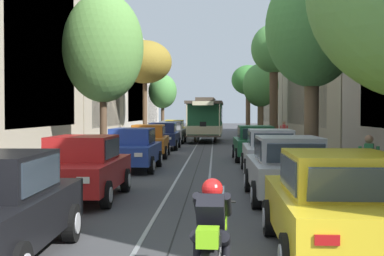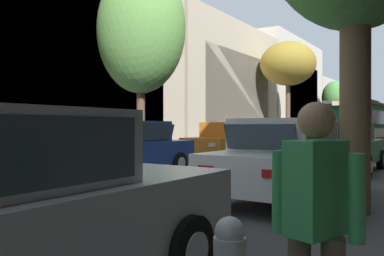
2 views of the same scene
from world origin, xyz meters
TOP-DOWN VIEW (x-y plane):
  - ground_plane at (0.00, 26.14)m, footprint 163.39×163.39m
  - trolley_track_rails at (0.00, 30.68)m, footprint 1.14×73.36m
  - building_facade_left at (-8.79, 30.45)m, footprint 5.14×65.06m
  - building_facade_right at (9.11, 27.23)m, footprint 5.99×65.06m
  - parked_car_red_second_left at (-2.62, 8.39)m, footprint 2.00×4.36m
  - parked_car_blue_mid_left at (-2.42, 15.34)m, footprint 2.01×4.37m
  - parked_car_orange_fourth_left at (-2.55, 21.44)m, footprint 2.10×4.40m
  - parked_car_navy_fifth_left at (-2.43, 27.36)m, footprint 2.00×4.36m
  - parked_car_grey_sixth_left at (-2.44, 33.90)m, footprint 2.05×4.38m
  - parked_car_yellow_far_left at (-2.67, 40.22)m, footprint 2.06×4.39m
  - parked_car_yellow_near_right at (2.54, 3.06)m, footprint 2.03×4.37m
  - parked_car_silver_second_right at (2.52, 8.46)m, footprint 2.02×4.37m
  - parked_car_white_mid_right at (2.67, 14.39)m, footprint 2.03×4.37m
  - parked_car_green_fourth_right at (2.53, 19.85)m, footprint 2.04×4.38m
  - street_tree_kerb_left_second at (-4.01, 17.74)m, footprint 3.42×2.82m
  - street_tree_kerb_left_mid at (-4.31, 33.77)m, footprint 3.85×4.04m
  - street_tree_kerb_left_fourth at (-4.39, 47.69)m, footprint 2.73×2.83m
  - street_tree_kerb_right_second at (4.03, 13.87)m, footprint 3.20×3.47m
  - street_tree_kerb_right_mid at (4.08, 26.64)m, footprint 2.63×2.43m
  - street_tree_kerb_right_fourth at (4.19, 37.19)m, footprint 2.75×2.53m
  - street_tree_kerb_right_far at (3.95, 49.32)m, footprint 3.29×3.18m
  - cable_car_trolley at (-0.00, 36.69)m, footprint 2.78×9.17m
  - motorcycle_with_rider at (0.68, 1.35)m, footprint 0.56×1.99m
  - pedestrian_on_left_pavement at (4.72, 9.25)m, footprint 0.55×0.41m
  - pedestrian_on_right_pavement at (5.71, 34.80)m, footprint 0.55×0.36m
  - pedestrian_crossing_far at (4.72, 32.24)m, footprint 0.55×0.40m
  - fire_hydrant at (4.16, 9.21)m, footprint 0.40×0.22m

SIDE VIEW (x-z plane):
  - ground_plane at x=0.00m, z-range 0.00..0.00m
  - trolley_track_rails at x=0.00m, z-range 0.00..0.01m
  - fire_hydrant at x=4.16m, z-range 0.00..0.84m
  - motorcycle_with_rider at x=0.68m, z-range -0.04..1.33m
  - parked_car_red_second_left at x=-2.62m, z-range 0.01..1.59m
  - parked_car_blue_mid_left at x=-2.42m, z-range 0.01..1.59m
  - parked_car_orange_fourth_left at x=-2.55m, z-range 0.01..1.59m
  - parked_car_navy_fifth_left at x=-2.43m, z-range 0.01..1.59m
  - parked_car_grey_sixth_left at x=-2.44m, z-range 0.01..1.59m
  - parked_car_yellow_far_left at x=-2.67m, z-range 0.01..1.59m
  - parked_car_yellow_near_right at x=2.54m, z-range 0.01..1.59m
  - parked_car_silver_second_right at x=2.52m, z-range 0.01..1.59m
  - parked_car_white_mid_right at x=2.67m, z-range 0.01..1.59m
  - parked_car_green_fourth_right at x=2.53m, z-range 0.01..1.59m
  - pedestrian_on_right_pavement at x=5.71m, z-range 0.10..1.64m
  - pedestrian_on_left_pavement at x=4.72m, z-range 0.10..1.69m
  - pedestrian_crossing_far at x=4.72m, z-range 0.10..1.70m
  - cable_car_trolley at x=0.00m, z-range 0.02..3.30m
  - street_tree_kerb_right_fourth at x=4.19m, z-range 1.24..7.20m
  - street_tree_kerb_left_fourth at x=-4.39m, z-range 1.27..7.17m
  - building_facade_left at x=-8.79m, z-range -0.97..9.61m
  - building_facade_right at x=9.11m, z-range -0.68..10.29m
  - street_tree_kerb_left_second at x=-4.01m, z-range 1.28..8.51m
  - street_tree_kerb_right_second at x=4.03m, z-range 1.46..8.60m
  - street_tree_kerb_right_far at x=3.95m, z-range 1.89..8.79m
  - street_tree_kerb_right_mid at x=4.08m, z-range 2.02..9.32m
  - street_tree_kerb_left_mid at x=-4.31m, z-range 2.10..9.43m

